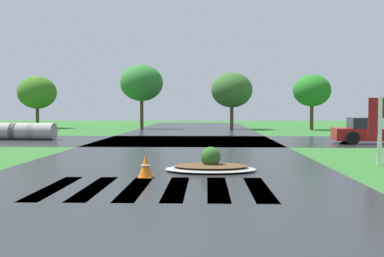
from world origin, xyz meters
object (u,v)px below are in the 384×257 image
Objects in this scene: car_blue_compact at (379,131)px; traffic_cone at (146,167)px; drainage_pipe_stack at (24,131)px; median_island at (211,166)px.

car_blue_compact is 8.12× the size of traffic_cone.
median_island is at bearing -50.76° from drainage_pipe_stack.
drainage_pipe_stack is at bearing 129.24° from median_island.
car_blue_compact is 1.29× the size of drainage_pipe_stack.
car_blue_compact is 15.32m from traffic_cone.
drainage_pipe_stack is (-18.64, 2.28, -0.14)m from car_blue_compact.
car_blue_compact is at bearing 50.87° from median_island.
car_blue_compact reaches higher than drainage_pipe_stack.
traffic_cone is (-1.65, -1.28, 0.13)m from median_island.
drainage_pipe_stack is 16.32m from traffic_cone.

